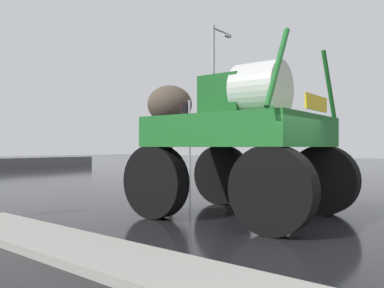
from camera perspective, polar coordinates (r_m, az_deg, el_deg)
name	(u,v)px	position (r m, az deg, el deg)	size (l,w,h in m)	color
median_island	(131,263)	(6.28, -8.92, -16.82)	(1.44, 11.48, 0.15)	#9E9B93
oversize_sprayer	(243,140)	(10.48, 7.42, 0.63)	(4.39, 5.33, 4.44)	black
traffic_signal_near_right	(187,125)	(16.99, -0.80, 2.87)	(0.24, 0.54, 3.88)	#A8AAAF
streetlight_near_right	(214,95)	(21.52, 3.31, 7.12)	(1.73, 0.24, 8.51)	#A8AAAF
bare_tree_right	(170,105)	(26.96, -3.27, 5.65)	(3.07, 3.07, 6.09)	#473828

